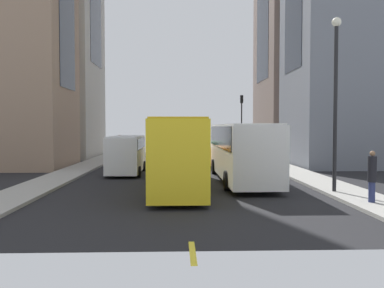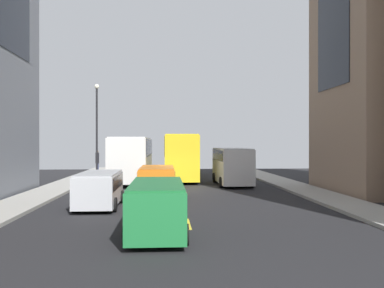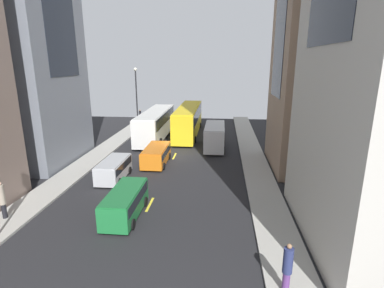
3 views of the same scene
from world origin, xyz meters
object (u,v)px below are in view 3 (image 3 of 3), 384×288
streetcar_yellow (188,118)px  pedestrian_crossing_mid (140,116)px  car_silver_0 (114,168)px  pedestrian_walking_far (2,199)px  car_green_1 (125,201)px  car_orange_2 (156,154)px  city_bus_white (156,122)px  pedestrian_waiting_curb (287,267)px  delivery_van_white (215,135)px

streetcar_yellow → pedestrian_crossing_mid: streetcar_yellow is taller
car_silver_0 → pedestrian_walking_far: pedestrian_walking_far is taller
car_green_1 → car_orange_2: 9.71m
city_bus_white → car_green_1: (2.27, -19.12, -1.02)m
pedestrian_waiting_curb → city_bus_white: bearing=104.2°
car_silver_0 → car_orange_2: bearing=57.6°
car_green_1 → pedestrian_waiting_curb: pedestrian_waiting_curb is taller
car_orange_2 → pedestrian_crossing_mid: pedestrian_crossing_mid is taller
car_silver_0 → pedestrian_crossing_mid: size_ratio=1.98×
pedestrian_waiting_curb → pedestrian_walking_far: bearing=154.9°
pedestrian_crossing_mid → pedestrian_walking_far: size_ratio=0.92×
streetcar_yellow → pedestrian_waiting_curb: (6.91, -27.02, -0.83)m
car_orange_2 → pedestrian_walking_far: pedestrian_walking_far is taller
city_bus_white → streetcar_yellow: (3.71, 2.33, 0.12)m
pedestrian_crossing_mid → delivery_van_white: bearing=-96.8°
car_green_1 → delivery_van_white: bearing=72.0°
delivery_van_white → car_silver_0: 12.33m
streetcar_yellow → pedestrian_walking_far: size_ratio=5.69×
pedestrian_crossing_mid → car_silver_0: bearing=-131.0°
streetcar_yellow → car_green_1: bearing=-93.9°
pedestrian_waiting_curb → pedestrian_crossing_mid: pedestrian_waiting_curb is taller
pedestrian_waiting_curb → car_green_1: bearing=137.3°
city_bus_white → car_silver_0: (-0.47, -13.42, -1.06)m
pedestrian_waiting_curb → delivery_van_white: bearing=90.2°
car_green_1 → pedestrian_crossing_mid: bearing=103.2°
pedestrian_walking_far → car_orange_2: bearing=-39.9°
car_orange_2 → pedestrian_waiting_curb: (8.56, -15.27, 0.35)m
city_bus_white → delivery_van_white: city_bus_white is taller
city_bus_white → pedestrian_crossing_mid: (-4.11, 8.00, -0.75)m
pedestrian_waiting_curb → streetcar_yellow: bearing=95.3°
city_bus_white → car_silver_0: size_ratio=2.93×
streetcar_yellow → car_silver_0: 16.35m
streetcar_yellow → delivery_van_white: size_ratio=2.15×
streetcar_yellow → delivery_van_white: bearing=-60.3°
car_green_1 → pedestrian_walking_far: (-6.96, -1.15, 0.37)m
car_silver_0 → car_green_1: 6.33m
city_bus_white → pedestrian_waiting_curb: 26.89m
pedestrian_walking_far → delivery_van_white: bearing=-43.9°
car_silver_0 → streetcar_yellow: bearing=75.1°
pedestrian_crossing_mid → car_orange_2: bearing=-121.0°
city_bus_white → pedestrian_crossing_mid: city_bus_white is taller
car_silver_0 → pedestrian_walking_far: 8.05m
city_bus_white → car_green_1: 19.29m
delivery_van_white → streetcar_yellow: bearing=119.7°
streetcar_yellow → pedestrian_walking_far: (-8.40, -22.61, -0.77)m
car_green_1 → car_orange_2: car_green_1 is taller
city_bus_white → car_orange_2: 9.70m
city_bus_white → pedestrian_walking_far: size_ratio=5.33×
city_bus_white → delivery_van_white: 8.19m
pedestrian_crossing_mid → streetcar_yellow: bearing=-86.5°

